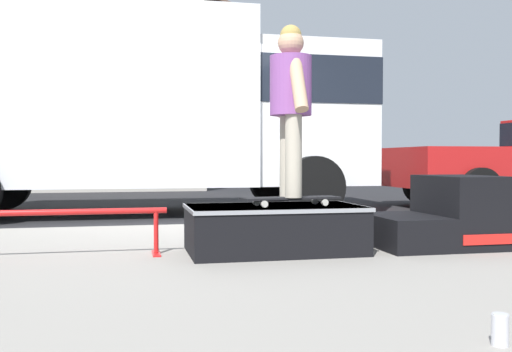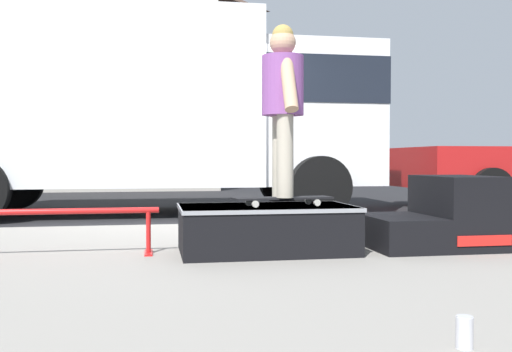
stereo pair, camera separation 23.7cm
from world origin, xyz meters
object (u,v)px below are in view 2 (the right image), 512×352
Objects in this scene: grind_rail at (49,220)px; soda_can at (464,332)px; kicker_ramp at (440,218)px; skater_kid at (283,96)px; skateboard at (283,199)px; skate_box at (266,227)px; box_truck at (156,105)px.

grind_rail reaches higher than soda_can.
kicker_ramp is at bearing 64.11° from soda_can.
kicker_ramp reaches higher than soda_can.
skater_kid is (-1.34, -0.05, 0.97)m from kicker_ramp.
skater_kid is 10.55× the size of soda_can.
skateboard is at bearing -86.42° from skater_kid.
skate_box is 10.72× the size of soda_can.
skater_kid is at bearing -4.80° from grind_rail.
kicker_ramp is 1.66m from skater_kid.
grind_rail is 2.00m from skater_kid.
skater_kid reaches higher than skate_box.
box_truck reaches higher than skater_kid.
box_truck is at bearing 99.49° from skate_box.
box_truck is (-0.93, 4.87, 0.36)m from skater_kid.
soda_can is (0.18, -2.34, -0.36)m from skateboard.
grind_rail is 0.23× the size of box_truck.
kicker_ramp is at bearing -1.83° from grind_rail.
box_truck is at bearing 98.72° from soda_can.
skater_kid is 4.97m from box_truck.
soda_can is 7.45m from box_truck.
kicker_ramp reaches higher than skate_box.
grind_rail is 3.16m from soda_can.
box_truck is at bearing 115.19° from kicker_ramp.
kicker_ramp is 0.63× the size of grind_rail.
skate_box is at bearing -80.51° from box_truck.
kicker_ramp reaches higher than skateboard.
skateboard is at bearing -22.11° from skate_box.
kicker_ramp is at bearing 2.06° from skateboard.
box_truck is (-0.81, 4.82, 1.38)m from skate_box.
skateboard is 2.38m from soda_can.
skate_box is 1.02× the size of skater_kid.
box_truck is at bearing 80.07° from grind_rail.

